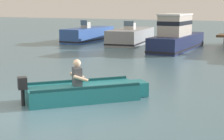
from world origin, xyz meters
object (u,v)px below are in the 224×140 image
rowboat_with_person (85,92)px  moored_boat_grey (131,36)px  moored_boat_blue (89,35)px  moored_boat_navy (177,37)px

rowboat_with_person → moored_boat_grey: size_ratio=0.52×
moored_boat_blue → moored_boat_grey: bearing=0.4°
rowboat_with_person → moored_boat_blue: 17.21m
moored_boat_grey → moored_boat_navy: (4.00, -2.22, 0.30)m
moored_boat_grey → moored_boat_navy: size_ratio=0.94×
moored_boat_grey → moored_boat_navy: bearing=-29.0°
moored_boat_grey → moored_boat_blue: bearing=-179.6°
moored_boat_blue → moored_boat_navy: (7.53, -2.20, 0.31)m
moored_boat_blue → moored_boat_navy: bearing=-16.2°
moored_boat_blue → moored_boat_grey: (3.54, 0.02, 0.01)m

